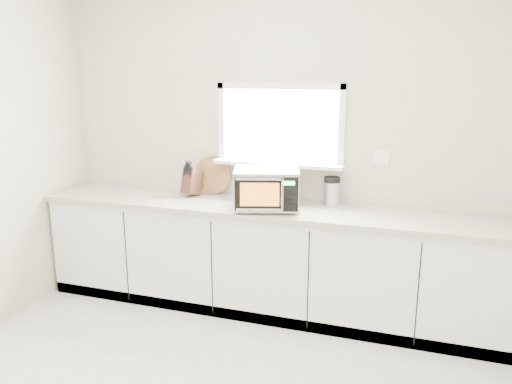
% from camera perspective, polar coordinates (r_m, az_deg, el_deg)
% --- Properties ---
extents(back_wall, '(4.00, 0.17, 2.70)m').
position_cam_1_polar(back_wall, '(4.29, 2.78, 5.16)').
color(back_wall, beige).
rests_on(back_wall, ground).
extents(cabinets, '(3.92, 0.60, 0.88)m').
position_cam_1_polar(cabinets, '(4.25, 1.55, -7.82)').
color(cabinets, silver).
rests_on(cabinets, ground).
extents(countertop, '(3.92, 0.64, 0.04)m').
position_cam_1_polar(countertop, '(4.09, 1.55, -1.88)').
color(countertop, '#B4A894').
rests_on(countertop, cabinets).
extents(microwave, '(0.59, 0.52, 0.32)m').
position_cam_1_polar(microwave, '(3.97, 1.21, 0.44)').
color(microwave, black).
rests_on(microwave, countertop).
extents(knife_block, '(0.14, 0.24, 0.32)m').
position_cam_1_polar(knife_block, '(4.42, -7.35, 1.28)').
color(knife_block, '#4A281A').
rests_on(knife_block, countertop).
extents(cutting_board, '(0.34, 0.08, 0.34)m').
position_cam_1_polar(cutting_board, '(4.48, -4.95, 1.95)').
color(cutting_board, olive).
rests_on(cutting_board, countertop).
extents(coffee_grinder, '(0.14, 0.14, 0.24)m').
position_cam_1_polar(coffee_grinder, '(4.13, 8.64, 0.12)').
color(coffee_grinder, '#ABAEB2').
rests_on(coffee_grinder, countertop).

